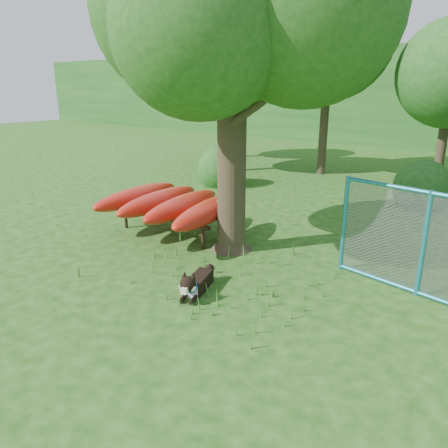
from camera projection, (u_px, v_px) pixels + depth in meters
The scene contains 11 objects.
ground at pixel (177, 286), 8.48m from camera, with size 80.00×80.00×0.00m, color #19470E.
wooden_post at pixel (225, 219), 10.21m from camera, with size 0.37×0.21×1.37m.
kayak_rack at pixel (171, 203), 11.18m from camera, with size 3.70×3.28×1.08m.
husky_dog at pixel (196, 283), 8.11m from camera, with size 0.65×1.25×0.57m.
fence_section at pixel (424, 245), 7.80m from camera, with size 3.37×0.67×3.32m.
wildflower_clump at pixel (209, 266), 8.96m from camera, with size 0.11×0.11×0.22m.
bg_tree_a at pixel (230, 66), 18.42m from camera, with size 4.40×4.40×6.70m.
bg_tree_b at pixel (330, 35), 17.48m from camera, with size 5.20×5.20×8.22m.
bg_tree_f at pixel (228, 84), 22.37m from camera, with size 3.60×3.60×5.55m.
shrub_left at pixel (221, 185), 17.03m from camera, with size 1.80×1.80×1.80m, color #1C521A.
shrub_mid at pixel (420, 207), 13.98m from camera, with size 1.80×1.80×1.80m, color #1C521A.
Camera 1 is at (5.53, -5.45, 3.73)m, focal length 35.00 mm.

